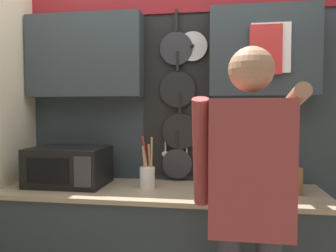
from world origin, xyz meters
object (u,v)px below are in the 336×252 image
Objects in this scene: microwave at (69,166)px; person at (249,194)px; knife_block at (290,179)px; utensil_crock at (147,175)px.

person is (1.19, -0.60, -0.00)m from microwave.
knife_block is 0.67m from person.
knife_block is at bearing -0.10° from utensil_crock.
microwave is 1.49× the size of utensil_crock.
utensil_crock is 0.21× the size of person.
knife_block is at bearing 62.81° from person.
person is at bearing -43.84° from utensil_crock.
microwave is at bearing -179.98° from knife_block.
utensil_crock is (-0.93, 0.00, -0.00)m from knife_block.
person reaches higher than microwave.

